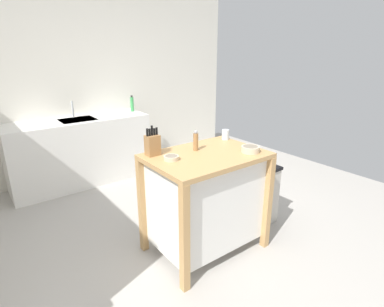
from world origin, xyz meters
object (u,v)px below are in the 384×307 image
object	(u,v)px
kitchen_island	(206,197)
drinking_cup	(225,135)
sink_faucet	(73,109)
bowl_stoneware_deep	(171,158)
bowl_ceramic_small	(250,149)
bottle_spray_cleaner	(132,104)
knife_block	(153,144)
trash_bin	(259,195)
pepper_grinder	(196,141)

from	to	relation	value
kitchen_island	drinking_cup	world-z (taller)	drinking_cup
kitchen_island	sink_faucet	bearing A→B (deg)	99.51
bowl_stoneware_deep	sink_faucet	size ratio (longest dim) A/B	0.55
kitchen_island	bowl_ceramic_small	xyz separation A→B (m)	(0.33, -0.19, 0.44)
drinking_cup	bottle_spray_cleaner	size ratio (longest dim) A/B	0.42
kitchen_island	bowl_stoneware_deep	size ratio (longest dim) A/B	8.06
knife_block	bowl_ceramic_small	bearing A→B (deg)	-31.88
kitchen_island	bowl_stoneware_deep	bearing A→B (deg)	169.95
bowl_stoneware_deep	drinking_cup	xyz separation A→B (m)	(0.75, 0.17, 0.03)
knife_block	bottle_spray_cleaner	size ratio (longest dim) A/B	1.08
bowl_ceramic_small	drinking_cup	distance (m)	0.43
drinking_cup	knife_block	bearing A→B (deg)	178.43
knife_block	trash_bin	xyz separation A→B (m)	(1.10, -0.24, -0.70)
bowl_stoneware_deep	drinking_cup	distance (m)	0.77
pepper_grinder	trash_bin	world-z (taller)	pepper_grinder
kitchen_island	bottle_spray_cleaner	distance (m)	2.33
drinking_cup	sink_faucet	bearing A→B (deg)	111.34
sink_faucet	bowl_stoneware_deep	bearing A→B (deg)	-88.17
sink_faucet	bottle_spray_cleaner	xyz separation A→B (m)	(0.83, -0.09, -0.00)
bowl_stoneware_deep	trash_bin	distance (m)	1.22
sink_faucet	kitchen_island	bearing A→B (deg)	-80.49
bowl_ceramic_small	bottle_spray_cleaner	distance (m)	2.43
kitchen_island	trash_bin	world-z (taller)	kitchen_island
bowl_stoneware_deep	pepper_grinder	size ratio (longest dim) A/B	0.68
pepper_grinder	bottle_spray_cleaner	world-z (taller)	bottle_spray_cleaner
bowl_stoneware_deep	drinking_cup	bearing A→B (deg)	12.89
drinking_cup	bottle_spray_cleaner	world-z (taller)	bottle_spray_cleaner
pepper_grinder	trash_bin	size ratio (longest dim) A/B	0.29
bowl_stoneware_deep	bottle_spray_cleaner	size ratio (longest dim) A/B	0.52
kitchen_island	knife_block	xyz separation A→B (m)	(-0.37, 0.25, 0.50)
drinking_cup	trash_bin	world-z (taller)	drinking_cup
knife_block	bottle_spray_cleaner	world-z (taller)	knife_block
pepper_grinder	bottle_spray_cleaner	size ratio (longest dim) A/B	0.77
kitchen_island	pepper_grinder	size ratio (longest dim) A/B	5.48
drinking_cup	trash_bin	distance (m)	0.75
knife_block	bowl_ceramic_small	distance (m)	0.83
sink_faucet	pepper_grinder	bearing A→B (deg)	-80.20
trash_bin	bowl_stoneware_deep	bearing A→B (deg)	177.37
bowl_ceramic_small	bottle_spray_cleaner	size ratio (longest dim) A/B	0.67
drinking_cup	trash_bin	bearing A→B (deg)	-35.97
bowl_ceramic_small	drinking_cup	size ratio (longest dim) A/B	1.61
trash_bin	bottle_spray_cleaner	world-z (taller)	bottle_spray_cleaner
kitchen_island	bowl_stoneware_deep	distance (m)	0.53
knife_block	pepper_grinder	bearing A→B (deg)	-17.82
bowl_stoneware_deep	pepper_grinder	xyz separation A→B (m)	(0.31, 0.08, 0.07)
bowl_stoneware_deep	pepper_grinder	distance (m)	0.32
kitchen_island	trash_bin	distance (m)	0.76
knife_block	drinking_cup	bearing A→B (deg)	-1.57
pepper_grinder	bottle_spray_cleaner	xyz separation A→B (m)	(0.45, 2.10, -0.01)
kitchen_island	pepper_grinder	distance (m)	0.51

